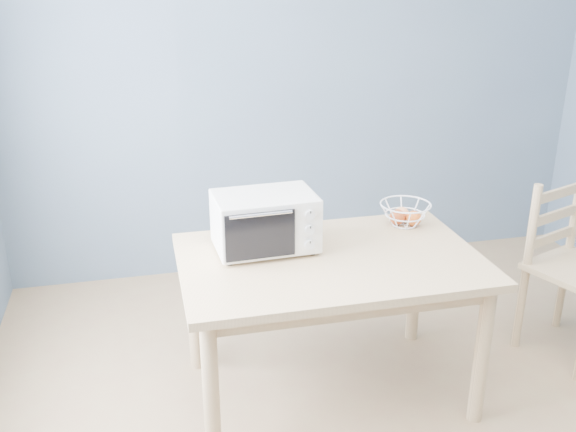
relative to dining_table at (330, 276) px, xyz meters
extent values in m
cube|color=slate|center=(0.27, 1.54, 0.65)|extent=(4.00, 0.01, 2.60)
cube|color=#D4B37F|center=(0.00, 0.00, 0.08)|extent=(1.40, 0.90, 0.04)
cylinder|color=#D4B37F|center=(-0.62, -0.37, -0.29)|extent=(0.07, 0.07, 0.71)
cylinder|color=#D4B37F|center=(0.62, -0.37, -0.29)|extent=(0.07, 0.07, 0.71)
cylinder|color=#D4B37F|center=(-0.62, 0.37, -0.29)|extent=(0.07, 0.07, 0.71)
cylinder|color=#D4B37F|center=(0.62, 0.37, -0.29)|extent=(0.07, 0.07, 0.71)
cube|color=silver|center=(-0.28, 0.16, 0.25)|extent=(0.49, 0.34, 0.26)
cube|color=black|center=(-0.34, 0.15, 0.25)|extent=(0.32, 0.29, 0.20)
cube|color=black|center=(-0.33, -0.01, 0.25)|extent=(0.32, 0.03, 0.22)
cylinder|color=silver|center=(-0.33, -0.03, 0.35)|extent=(0.28, 0.03, 0.01)
cube|color=silver|center=(-0.10, 0.01, 0.25)|extent=(0.13, 0.01, 0.24)
cylinder|color=black|center=(-0.47, 0.03, 0.11)|extent=(0.03, 0.03, 0.02)
cylinder|color=black|center=(-0.07, 0.05, 0.11)|extent=(0.03, 0.03, 0.02)
cylinder|color=black|center=(-0.48, 0.27, 0.11)|extent=(0.03, 0.03, 0.02)
cylinder|color=black|center=(-0.09, 0.29, 0.11)|extent=(0.03, 0.03, 0.02)
cylinder|color=silver|center=(-0.10, 0.00, 0.32)|extent=(0.05, 0.02, 0.05)
cylinder|color=silver|center=(-0.10, 0.00, 0.25)|extent=(0.05, 0.02, 0.05)
cylinder|color=silver|center=(-0.10, 0.00, 0.17)|extent=(0.05, 0.02, 0.05)
torus|color=white|center=(0.49, 0.28, 0.22)|extent=(0.31, 0.31, 0.01)
torus|color=white|center=(0.49, 0.28, 0.16)|extent=(0.25, 0.25, 0.01)
torus|color=white|center=(0.49, 0.28, 0.11)|extent=(0.15, 0.15, 0.01)
sphere|color=red|center=(0.45, 0.29, 0.15)|extent=(0.08, 0.08, 0.08)
sphere|color=#CE5618|center=(0.53, 0.26, 0.15)|extent=(0.08, 0.08, 0.08)
sphere|color=#FB9D61|center=(0.49, 0.33, 0.15)|extent=(0.08, 0.08, 0.08)
cylinder|color=#D4B37F|center=(1.16, 0.15, -0.41)|extent=(0.05, 0.05, 0.48)
cylinder|color=#D4B37F|center=(1.52, 0.29, -0.41)|extent=(0.05, 0.05, 0.48)
cylinder|color=#D4B37F|center=(1.16, 0.15, 0.07)|extent=(0.05, 0.05, 0.48)
cylinder|color=#D4B37F|center=(1.52, 0.29, 0.07)|extent=(0.05, 0.05, 0.48)
cube|color=#D4B37F|center=(1.34, 0.22, -0.03)|extent=(0.37, 0.16, 0.05)
cube|color=#D4B37F|center=(1.34, 0.22, 0.10)|extent=(0.37, 0.16, 0.05)
cube|color=#D4B37F|center=(1.34, 0.22, 0.23)|extent=(0.37, 0.16, 0.05)
camera|label=1|loc=(-0.82, -2.59, 1.37)|focal=40.00mm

